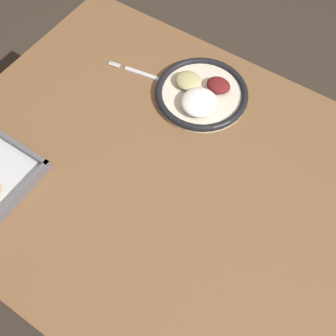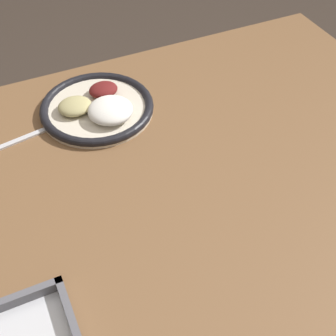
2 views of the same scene
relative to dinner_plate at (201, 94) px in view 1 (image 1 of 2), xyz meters
The scene contains 4 objects.
ground_plane 0.81m from the dinner_plate, 108.33° to the left, with size 8.00×8.00×0.00m, color #382D26.
dining_table 0.29m from the dinner_plate, 108.33° to the left, with size 1.23×0.90×0.75m.
dinner_plate is the anchor object (origin of this frame).
fork 0.17m from the dinner_plate, ahead, with size 0.22×0.05×0.00m.
Camera 1 is at (-0.23, 0.39, 1.61)m, focal length 42.00 mm.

